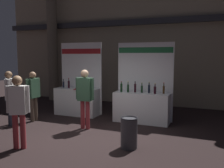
% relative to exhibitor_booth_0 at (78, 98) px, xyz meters
% --- Properties ---
extents(ground_plane, '(27.51, 27.51, 0.00)m').
position_rel_exhibitor_booth_0_xyz_m(ground_plane, '(1.57, -2.30, -0.62)').
color(ground_plane, black).
extents(hall_colonnade, '(13.76, 1.03, 6.40)m').
position_rel_exhibitor_booth_0_xyz_m(hall_colonnade, '(1.57, 2.79, 2.57)').
color(hall_colonnade, gray).
rests_on(hall_colonnade, ground_plane).
extents(exhibitor_booth_0, '(1.64, 0.74, 2.59)m').
position_rel_exhibitor_booth_0_xyz_m(exhibitor_booth_0, '(0.00, 0.00, 0.00)').
color(exhibitor_booth_0, white).
rests_on(exhibitor_booth_0, ground_plane).
extents(exhibitor_booth_1, '(1.85, 0.66, 2.55)m').
position_rel_exhibitor_booth_0_xyz_m(exhibitor_booth_1, '(2.42, -0.08, -0.01)').
color(exhibitor_booth_1, white).
rests_on(exhibitor_booth_1, ground_plane).
extents(trash_bin, '(0.39, 0.39, 0.72)m').
position_rel_exhibitor_booth_0_xyz_m(trash_bin, '(2.75, -2.39, -0.25)').
color(trash_bin, '#38383D').
rests_on(trash_bin, ground_plane).
extents(visitor_3, '(0.56, 0.27, 1.73)m').
position_rel_exhibitor_booth_0_xyz_m(visitor_3, '(1.09, -1.44, 0.42)').
color(visitor_3, maroon).
rests_on(visitor_3, ground_plane).
extents(visitor_6, '(0.47, 0.36, 1.69)m').
position_rel_exhibitor_booth_0_xyz_m(visitor_6, '(0.45, -3.38, 0.38)').
color(visitor_6, maroon).
rests_on(visitor_6, ground_plane).
extents(visitor_7, '(0.24, 0.58, 1.61)m').
position_rel_exhibitor_booth_0_xyz_m(visitor_7, '(-0.86, -1.33, 0.34)').
color(visitor_7, '#47382D').
rests_on(visitor_7, ground_plane).
extents(visitor_8, '(0.43, 0.46, 1.66)m').
position_rel_exhibitor_booth_0_xyz_m(visitor_8, '(-1.20, -1.99, 0.37)').
color(visitor_8, '#23232D').
rests_on(visitor_8, ground_plane).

